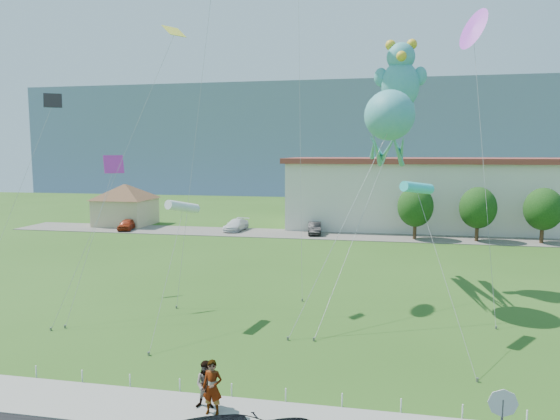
{
  "coord_description": "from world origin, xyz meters",
  "views": [
    {
      "loc": [
        5.99,
        -17.91,
        8.84
      ],
      "look_at": [
        1.0,
        8.0,
        5.79
      ],
      "focal_mm": 32.0,
      "sensor_mm": 36.0,
      "label": 1
    }
  ],
  "objects_px": {
    "pavilion": "(125,200)",
    "parked_car_black": "(315,228)",
    "octopus_kite": "(389,130)",
    "stop_sign": "(502,411)",
    "teddy_bear_kite": "(400,79)",
    "parked_car_white": "(236,225)",
    "pedestrian_right": "(207,385)",
    "warehouse": "(553,194)",
    "pedestrian_left": "(212,387)",
    "parked_car_red": "(127,224)"
  },
  "relations": [
    {
      "from": "octopus_kite",
      "to": "parked_car_white",
      "type": "bearing_deg",
      "value": 124.65
    },
    {
      "from": "parked_car_red",
      "to": "octopus_kite",
      "type": "relative_size",
      "value": 0.26
    },
    {
      "from": "warehouse",
      "to": "teddy_bear_kite",
      "type": "distance_m",
      "value": 34.66
    },
    {
      "from": "teddy_bear_kite",
      "to": "pedestrian_right",
      "type": "bearing_deg",
      "value": -110.43
    },
    {
      "from": "warehouse",
      "to": "parked_car_black",
      "type": "xyz_separation_m",
      "value": [
        -26.4,
        -8.8,
        -3.42
      ]
    },
    {
      "from": "pedestrian_left",
      "to": "teddy_bear_kite",
      "type": "height_order",
      "value": "teddy_bear_kite"
    },
    {
      "from": "pavilion",
      "to": "parked_car_black",
      "type": "height_order",
      "value": "pavilion"
    },
    {
      "from": "pavilion",
      "to": "octopus_kite",
      "type": "height_order",
      "value": "octopus_kite"
    },
    {
      "from": "stop_sign",
      "to": "pavilion",
      "type": "bearing_deg",
      "value": 128.44
    },
    {
      "from": "parked_car_black",
      "to": "octopus_kite",
      "type": "relative_size",
      "value": 0.28
    },
    {
      "from": "warehouse",
      "to": "parked_car_black",
      "type": "bearing_deg",
      "value": -161.57
    },
    {
      "from": "pavilion",
      "to": "teddy_bear_kite",
      "type": "height_order",
      "value": "teddy_bear_kite"
    },
    {
      "from": "pedestrian_left",
      "to": "octopus_kite",
      "type": "bearing_deg",
      "value": 68.74
    },
    {
      "from": "octopus_kite",
      "to": "stop_sign",
      "type": "bearing_deg",
      "value": -80.46
    },
    {
      "from": "pedestrian_left",
      "to": "pedestrian_right",
      "type": "height_order",
      "value": "pedestrian_left"
    },
    {
      "from": "parked_car_black",
      "to": "pedestrian_right",
      "type": "bearing_deg",
      "value": -95.48
    },
    {
      "from": "pavilion",
      "to": "parked_car_white",
      "type": "bearing_deg",
      "value": -8.14
    },
    {
      "from": "pedestrian_right",
      "to": "parked_car_red",
      "type": "relative_size",
      "value": 0.46
    },
    {
      "from": "pedestrian_left",
      "to": "teddy_bear_kite",
      "type": "relative_size",
      "value": 0.12
    },
    {
      "from": "parked_car_white",
      "to": "teddy_bear_kite",
      "type": "xyz_separation_m",
      "value": [
        16.85,
        -19.59,
        12.9
      ]
    },
    {
      "from": "pavilion",
      "to": "parked_car_red",
      "type": "xyz_separation_m",
      "value": [
        2.18,
        -3.88,
        -2.34
      ]
    },
    {
      "from": "pedestrian_right",
      "to": "parked_car_black",
      "type": "distance_m",
      "value": 37.61
    },
    {
      "from": "pedestrian_right",
      "to": "parked_car_white",
      "type": "relative_size",
      "value": 0.38
    },
    {
      "from": "octopus_kite",
      "to": "pedestrian_left",
      "type": "bearing_deg",
      "value": -111.0
    },
    {
      "from": "parked_car_black",
      "to": "teddy_bear_kite",
      "type": "bearing_deg",
      "value": -74.26
    },
    {
      "from": "warehouse",
      "to": "teddy_bear_kite",
      "type": "height_order",
      "value": "teddy_bear_kite"
    },
    {
      "from": "pedestrian_right",
      "to": "parked_car_white",
      "type": "height_order",
      "value": "pedestrian_right"
    },
    {
      "from": "stop_sign",
      "to": "parked_car_red",
      "type": "relative_size",
      "value": 0.69
    },
    {
      "from": "pavilion",
      "to": "parked_car_black",
      "type": "xyz_separation_m",
      "value": [
        23.6,
        -2.8,
        -2.32
      ]
    },
    {
      "from": "pedestrian_right",
      "to": "pedestrian_left",
      "type": "bearing_deg",
      "value": -53.77
    },
    {
      "from": "pavilion",
      "to": "parked_car_white",
      "type": "height_order",
      "value": "pavilion"
    },
    {
      "from": "stop_sign",
      "to": "teddy_bear_kite",
      "type": "xyz_separation_m",
      "value": [
        -2.08,
        20.53,
        11.73
      ]
    },
    {
      "from": "pedestrian_right",
      "to": "parked_car_black",
      "type": "bearing_deg",
      "value": 85.0
    },
    {
      "from": "stop_sign",
      "to": "octopus_kite",
      "type": "xyz_separation_m",
      "value": [
        -2.83,
        16.83,
        8.32
      ]
    },
    {
      "from": "pedestrian_right",
      "to": "octopus_kite",
      "type": "xyz_separation_m",
      "value": [
        6.23,
        15.02,
        9.26
      ]
    },
    {
      "from": "parked_car_black",
      "to": "teddy_bear_kite",
      "type": "height_order",
      "value": "teddy_bear_kite"
    },
    {
      "from": "stop_sign",
      "to": "teddy_bear_kite",
      "type": "relative_size",
      "value": 0.15
    },
    {
      "from": "pedestrian_left",
      "to": "parked_car_red",
      "type": "xyz_separation_m",
      "value": [
        -22.59,
        36.88,
        -0.35
      ]
    },
    {
      "from": "warehouse",
      "to": "octopus_kite",
      "type": "relative_size",
      "value": 4.43
    },
    {
      "from": "pedestrian_right",
      "to": "warehouse",
      "type": "bearing_deg",
      "value": 54.86
    },
    {
      "from": "pedestrian_right",
      "to": "teddy_bear_kite",
      "type": "bearing_deg",
      "value": 63.27
    },
    {
      "from": "parked_car_red",
      "to": "octopus_kite",
      "type": "xyz_separation_m",
      "value": [
        28.49,
        -21.5,
        9.51
      ]
    },
    {
      "from": "stop_sign",
      "to": "pedestrian_left",
      "type": "height_order",
      "value": "stop_sign"
    },
    {
      "from": "warehouse",
      "to": "pedestrian_right",
      "type": "relative_size",
      "value": 36.76
    },
    {
      "from": "pavilion",
      "to": "octopus_kite",
      "type": "bearing_deg",
      "value": -39.61
    },
    {
      "from": "parked_car_white",
      "to": "octopus_kite",
      "type": "relative_size",
      "value": 0.32
    },
    {
      "from": "pavilion",
      "to": "parked_car_red",
      "type": "relative_size",
      "value": 2.53
    },
    {
      "from": "warehouse",
      "to": "parked_car_black",
      "type": "relative_size",
      "value": 15.65
    },
    {
      "from": "stop_sign",
      "to": "pedestrian_right",
      "type": "relative_size",
      "value": 1.51
    },
    {
      "from": "parked_car_red",
      "to": "teddy_bear_kite",
      "type": "bearing_deg",
      "value": -42.72
    }
  ]
}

